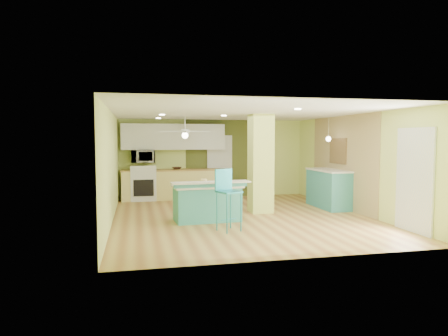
% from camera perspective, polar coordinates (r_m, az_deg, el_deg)
% --- Properties ---
extents(floor, '(6.00, 7.00, 0.01)m').
position_cam_1_polar(floor, '(9.72, 2.43, -7.00)').
color(floor, '#9A6736').
rests_on(floor, ground).
extents(ceiling, '(6.00, 7.00, 0.01)m').
position_cam_1_polar(ceiling, '(9.56, 2.48, 7.93)').
color(ceiling, white).
rests_on(ceiling, wall_back).
extents(wall_back, '(6.00, 0.01, 2.50)m').
position_cam_1_polar(wall_back, '(12.97, -1.53, 1.37)').
color(wall_back, '#D8EA7D').
rests_on(wall_back, floor).
extents(wall_front, '(6.00, 0.01, 2.50)m').
position_cam_1_polar(wall_front, '(6.25, 10.75, -1.61)').
color(wall_front, '#D8EA7D').
rests_on(wall_front, floor).
extents(wall_left, '(0.01, 7.00, 2.50)m').
position_cam_1_polar(wall_left, '(9.26, -15.83, 0.13)').
color(wall_left, '#D8EA7D').
rests_on(wall_left, floor).
extents(wall_right, '(0.01, 7.00, 2.50)m').
position_cam_1_polar(wall_right, '(10.73, 18.15, 0.61)').
color(wall_right, '#D8EA7D').
rests_on(wall_right, floor).
extents(wood_panel, '(0.02, 3.40, 2.50)m').
position_cam_1_polar(wood_panel, '(11.24, 16.52, 0.79)').
color(wood_panel, '#9D8559').
rests_on(wood_panel, floor).
extents(olive_accent, '(2.20, 0.02, 2.50)m').
position_cam_1_polar(olive_accent, '(13.00, -0.65, 1.38)').
color(olive_accent, '#4B5321').
rests_on(olive_accent, floor).
extents(interior_door, '(0.82, 0.05, 2.00)m').
position_cam_1_polar(interior_door, '(12.98, -0.63, 0.27)').
color(interior_door, silver).
rests_on(interior_door, floor).
extents(french_door, '(0.04, 1.08, 2.10)m').
position_cam_1_polar(french_door, '(8.83, 25.54, -1.59)').
color(french_door, white).
rests_on(french_door, floor).
extents(column, '(0.55, 0.55, 2.50)m').
position_cam_1_polar(column, '(10.22, 5.25, 0.63)').
color(column, '#C4D261').
rests_on(column, floor).
extents(kitchen_run, '(3.25, 0.63, 0.94)m').
position_cam_1_polar(kitchen_run, '(12.55, -7.10, -2.32)').
color(kitchen_run, '#E3D377').
rests_on(kitchen_run, floor).
extents(stove, '(0.76, 0.66, 1.08)m').
position_cam_1_polar(stove, '(12.49, -11.45, -2.45)').
color(stove, silver).
rests_on(stove, floor).
extents(upper_cabinets, '(3.20, 0.34, 0.80)m').
position_cam_1_polar(upper_cabinets, '(12.59, -7.21, 4.45)').
color(upper_cabinets, silver).
rests_on(upper_cabinets, wall_back).
extents(microwave, '(0.70, 0.48, 0.39)m').
position_cam_1_polar(microwave, '(12.43, -11.50, 1.63)').
color(microwave, silver).
rests_on(microwave, wall_back).
extents(ceiling_fan, '(1.41, 1.41, 0.61)m').
position_cam_1_polar(ceiling_fan, '(11.30, -5.59, 5.15)').
color(ceiling_fan, silver).
rests_on(ceiling_fan, ceiling).
extents(pendant_lamp, '(0.14, 0.14, 0.69)m').
position_cam_1_polar(pendant_lamp, '(11.20, 14.70, 4.06)').
color(pendant_lamp, white).
rests_on(pendant_lamp, ceiling).
extents(wall_decor, '(0.03, 0.90, 0.70)m').
position_cam_1_polar(wall_decor, '(11.40, 15.96, 2.35)').
color(wall_decor, brown).
rests_on(wall_decor, wood_panel).
extents(peninsula, '(1.78, 1.05, 0.94)m').
position_cam_1_polar(peninsula, '(9.16, -2.41, -4.88)').
color(peninsula, teal).
rests_on(peninsula, floor).
extents(bar_stool, '(0.55, 0.55, 1.26)m').
position_cam_1_polar(bar_stool, '(8.15, 0.36, -3.10)').
color(bar_stool, teal).
rests_on(bar_stool, floor).
extents(side_counter, '(0.69, 1.63, 1.05)m').
position_cam_1_polar(side_counter, '(11.32, 14.77, -2.84)').
color(side_counter, teal).
rests_on(side_counter, floor).
extents(fruit_bowl, '(0.35, 0.35, 0.07)m').
position_cam_1_polar(fruit_bowl, '(12.47, -6.77, -0.03)').
color(fruit_bowl, '#351E15').
rests_on(fruit_bowl, kitchen_run).
extents(canister, '(0.16, 0.16, 0.15)m').
position_cam_1_polar(canister, '(9.03, -2.95, -2.08)').
color(canister, yellow).
rests_on(canister, peninsula).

